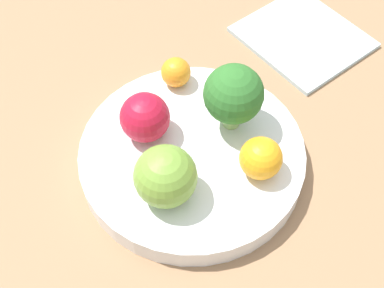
{
  "coord_description": "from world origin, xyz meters",
  "views": [
    {
      "loc": [
        0.1,
        0.31,
        0.51
      ],
      "look_at": [
        0.0,
        0.0,
        0.06
      ],
      "focal_mm": 50.0,
      "sensor_mm": 36.0,
      "label": 1
    }
  ],
  "objects_px": {
    "apple_green": "(145,117)",
    "broccoli": "(234,95)",
    "bowl": "(192,157)",
    "apple_red": "(165,176)",
    "napkin": "(303,37)",
    "orange_back": "(176,72)",
    "orange_front": "(261,158)"
  },
  "relations": [
    {
      "from": "apple_green",
      "to": "orange_front",
      "type": "height_order",
      "value": "apple_green"
    },
    {
      "from": "broccoli",
      "to": "apple_red",
      "type": "distance_m",
      "value": 0.11
    },
    {
      "from": "apple_green",
      "to": "apple_red",
      "type": "bearing_deg",
      "value": 90.23
    },
    {
      "from": "bowl",
      "to": "broccoli",
      "type": "xyz_separation_m",
      "value": [
        -0.05,
        -0.02,
        0.06
      ]
    },
    {
      "from": "apple_green",
      "to": "orange_back",
      "type": "bearing_deg",
      "value": -130.13
    },
    {
      "from": "apple_green",
      "to": "napkin",
      "type": "height_order",
      "value": "apple_green"
    },
    {
      "from": "broccoli",
      "to": "orange_front",
      "type": "height_order",
      "value": "broccoli"
    },
    {
      "from": "bowl",
      "to": "orange_back",
      "type": "distance_m",
      "value": 0.1
    },
    {
      "from": "bowl",
      "to": "broccoli",
      "type": "height_order",
      "value": "broccoli"
    },
    {
      "from": "broccoli",
      "to": "apple_green",
      "type": "bearing_deg",
      "value": -9.18
    },
    {
      "from": "apple_red",
      "to": "bowl",
      "type": "bearing_deg",
      "value": -132.83
    },
    {
      "from": "broccoli",
      "to": "apple_green",
      "type": "height_order",
      "value": "broccoli"
    },
    {
      "from": "bowl",
      "to": "apple_green",
      "type": "xyz_separation_m",
      "value": [
        0.04,
        -0.04,
        0.04
      ]
    },
    {
      "from": "napkin",
      "to": "broccoli",
      "type": "bearing_deg",
      "value": 40.3
    },
    {
      "from": "apple_green",
      "to": "orange_front",
      "type": "distance_m",
      "value": 0.13
    },
    {
      "from": "orange_front",
      "to": "napkin",
      "type": "bearing_deg",
      "value": -126.26
    },
    {
      "from": "bowl",
      "to": "napkin",
      "type": "bearing_deg",
      "value": -143.7
    },
    {
      "from": "apple_green",
      "to": "orange_front",
      "type": "bearing_deg",
      "value": 140.42
    },
    {
      "from": "bowl",
      "to": "napkin",
      "type": "relative_size",
      "value": 1.29
    },
    {
      "from": "orange_back",
      "to": "apple_green",
      "type": "bearing_deg",
      "value": 49.87
    },
    {
      "from": "apple_green",
      "to": "orange_back",
      "type": "height_order",
      "value": "apple_green"
    },
    {
      "from": "broccoli",
      "to": "orange_front",
      "type": "distance_m",
      "value": 0.07
    },
    {
      "from": "apple_red",
      "to": "orange_back",
      "type": "relative_size",
      "value": 1.81
    },
    {
      "from": "bowl",
      "to": "apple_green",
      "type": "bearing_deg",
      "value": -41.6
    },
    {
      "from": "apple_red",
      "to": "apple_green",
      "type": "height_order",
      "value": "apple_red"
    },
    {
      "from": "bowl",
      "to": "apple_green",
      "type": "height_order",
      "value": "apple_green"
    },
    {
      "from": "bowl",
      "to": "broccoli",
      "type": "bearing_deg",
      "value": -157.66
    },
    {
      "from": "broccoli",
      "to": "napkin",
      "type": "bearing_deg",
      "value": -139.7
    },
    {
      "from": "broccoli",
      "to": "apple_green",
      "type": "relative_size",
      "value": 1.5
    },
    {
      "from": "apple_red",
      "to": "napkin",
      "type": "xyz_separation_m",
      "value": [
        -0.24,
        -0.19,
        -0.06
      ]
    },
    {
      "from": "apple_green",
      "to": "broccoli",
      "type": "bearing_deg",
      "value": 170.82
    },
    {
      "from": "orange_front",
      "to": "orange_back",
      "type": "xyz_separation_m",
      "value": [
        0.05,
        -0.14,
        -0.0
      ]
    }
  ]
}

